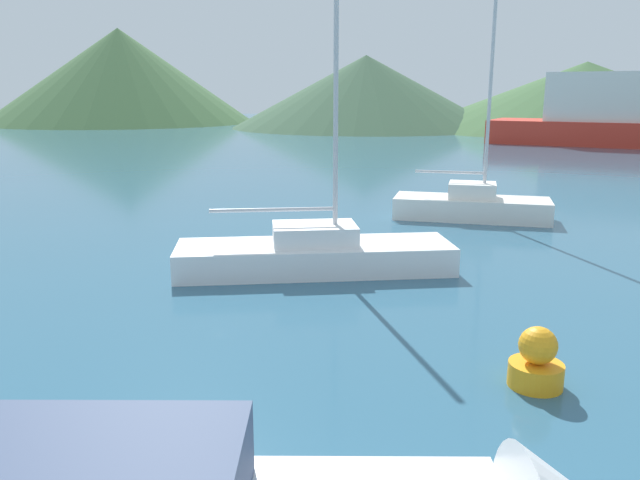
% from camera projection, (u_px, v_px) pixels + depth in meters
% --- Properties ---
extents(sailboat_inner, '(7.18, 4.80, 6.85)m').
position_uv_depth(sailboat_inner, '(315.00, 253.00, 15.94)').
color(sailboat_inner, white).
rests_on(sailboat_inner, ground_plane).
extents(sailboat_middle, '(5.61, 2.36, 11.71)m').
position_uv_depth(sailboat_middle, '(472.00, 203.00, 22.43)').
color(sailboat_middle, white).
rests_on(sailboat_middle, ground_plane).
extents(buoy_marker, '(0.85, 0.85, 0.97)m').
position_uv_depth(buoy_marker, '(537.00, 362.00, 9.69)').
color(buoy_marker, orange).
rests_on(buoy_marker, ground_plane).
extents(hill_west, '(38.43, 38.43, 13.40)m').
position_uv_depth(hill_west, '(121.00, 76.00, 91.10)').
color(hill_west, '#3D6038').
rests_on(hill_west, ground_plane).
extents(hill_central, '(33.92, 33.92, 8.93)m').
position_uv_depth(hill_central, '(366.00, 92.00, 78.81)').
color(hill_central, '#38563D').
rests_on(hill_central, ground_plane).
extents(hill_east, '(41.71, 41.71, 7.97)m').
position_uv_depth(hill_east, '(585.00, 96.00, 75.13)').
color(hill_east, '#3D6038').
rests_on(hill_east, ground_plane).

